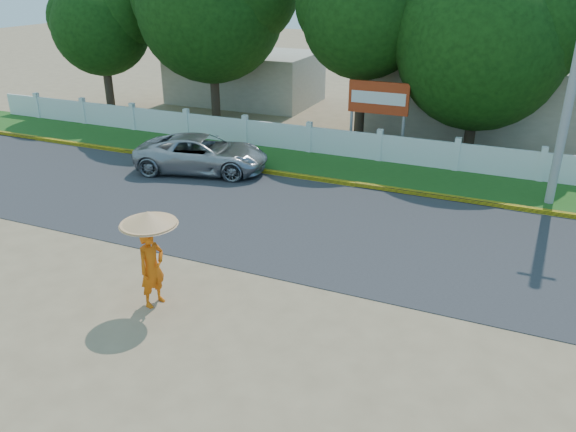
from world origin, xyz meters
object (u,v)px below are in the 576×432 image
object	(u,v)px
utility_pole	(576,68)
monk_with_parasol	(150,245)
billboard	(378,102)
vehicle	(202,154)

from	to	relation	value
utility_pole	monk_with_parasol	world-z (taller)	utility_pole
utility_pole	billboard	world-z (taller)	utility_pole
billboard	monk_with_parasol	bearing A→B (deg)	-96.57
utility_pole	billboard	bearing A→B (deg)	154.53
vehicle	billboard	bearing A→B (deg)	-61.66
monk_with_parasol	utility_pole	bearing A→B (deg)	50.80
billboard	vehicle	bearing A→B (deg)	-137.58
monk_with_parasol	billboard	xyz separation A→B (m)	(1.54, 13.40, 0.63)
utility_pole	vehicle	distance (m)	12.83
vehicle	monk_with_parasol	size ratio (longest dim) A/B	2.13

